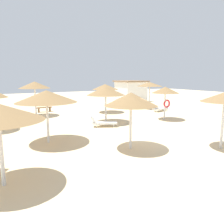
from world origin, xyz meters
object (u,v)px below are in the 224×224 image
(parasol_8, at_px, (131,99))
(bench_0, at_px, (44,108))
(lounger_3, at_px, (103,122))
(beach_cabana, at_px, (130,91))
(parasol_4, at_px, (35,85))
(parasol_1, at_px, (150,84))
(parasol_3, at_px, (106,91))
(parasol_5, at_px, (165,91))
(lounger_0, at_px, (16,122))
(lounger_1, at_px, (159,108))
(parasol_6, at_px, (46,96))
(parasol_9, at_px, (105,87))

(parasol_8, height_order, bench_0, parasol_8)
(lounger_3, height_order, beach_cabana, beach_cabana)
(parasol_8, bearing_deg, parasol_4, 102.15)
(parasol_1, bearing_deg, parasol_8, -132.23)
(parasol_4, bearing_deg, parasol_3, -52.75)
(parasol_5, bearing_deg, lounger_3, 179.27)
(parasol_5, bearing_deg, lounger_0, 163.02)
(parasol_4, xyz_separation_m, lounger_1, (11.50, -3.37, -2.45))
(parasol_1, distance_m, parasol_5, 6.31)
(parasol_4, bearing_deg, parasol_6, -95.41)
(parasol_4, bearing_deg, parasol_9, -10.63)
(parasol_6, height_order, bench_0, parasol_6)
(parasol_1, height_order, parasol_6, parasol_1)
(parasol_8, distance_m, bench_0, 13.77)
(parasol_1, distance_m, lounger_3, 10.43)
(parasol_1, xyz_separation_m, lounger_1, (-0.41, -2.18, -2.35))
(parasol_4, relative_size, parasol_8, 1.12)
(lounger_3, distance_m, beach_cabana, 16.70)
(parasol_3, xyz_separation_m, parasol_6, (-5.04, -3.07, 0.03))
(parasol_3, relative_size, bench_0, 1.93)
(parasol_5, relative_size, beach_cabana, 0.67)
(lounger_3, bearing_deg, parasol_4, 116.64)
(parasol_4, relative_size, parasol_5, 1.14)
(parasol_1, height_order, parasol_3, parasol_1)
(parasol_5, height_order, bench_0, parasol_5)
(parasol_3, xyz_separation_m, lounger_1, (7.27, 2.18, -2.12))
(parasol_9, xyz_separation_m, beach_cabana, (7.76, 7.16, -1.00))
(parasol_6, height_order, parasol_8, parasol_6)
(parasol_6, bearing_deg, parasol_5, 10.44)
(parasol_6, height_order, lounger_3, parasol_6)
(parasol_1, xyz_separation_m, parasol_9, (-5.50, -0.01, -0.17))
(parasol_3, bearing_deg, parasol_6, -148.70)
(lounger_3, bearing_deg, lounger_0, 148.33)
(bench_0, bearing_deg, parasol_9, -31.05)
(parasol_4, xyz_separation_m, beach_cabana, (14.16, 5.95, -1.27))
(parasol_6, bearing_deg, lounger_0, 102.27)
(lounger_1, bearing_deg, parasol_3, -163.29)
(lounger_1, relative_size, lounger_3, 0.99)
(parasol_6, height_order, lounger_0, parasol_6)
(parasol_8, bearing_deg, parasol_6, 138.31)
(parasol_4, distance_m, lounger_0, 4.66)
(parasol_1, relative_size, lounger_1, 1.51)
(parasol_4, height_order, lounger_0, parasol_4)
(lounger_1, height_order, bench_0, lounger_1)
(parasol_5, height_order, lounger_3, parasol_5)
(parasol_9, bearing_deg, parasol_1, 0.05)
(parasol_1, xyz_separation_m, bench_0, (-10.78, 3.17, -2.33))
(parasol_5, bearing_deg, parasol_8, -143.97)
(parasol_5, relative_size, lounger_0, 1.34)
(bench_0, bearing_deg, lounger_3, -75.49)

